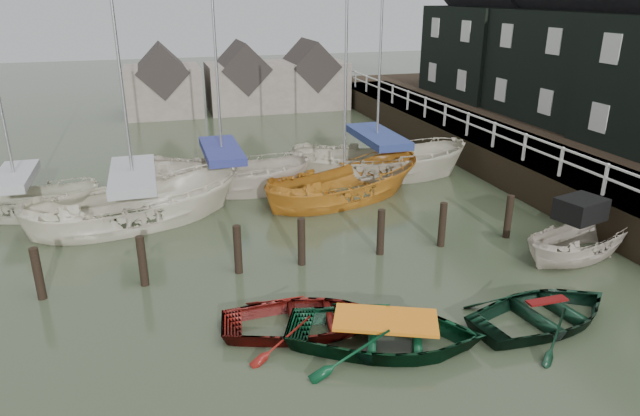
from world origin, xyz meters
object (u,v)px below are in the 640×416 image
object	(u,v)px
motorboat	(578,251)
sailboat_d	(376,174)
rowboat_dkgreen	(543,323)
sailboat_c	(344,198)
rowboat_red	(305,329)
sailboat_e	(22,212)
rowboat_green	(384,345)
sailboat_b	(224,188)
sailboat_a	(138,220)

from	to	relation	value
motorboat	sailboat_d	xyz separation A→B (m)	(-2.81, 9.00, -0.04)
rowboat_dkgreen	sailboat_c	world-z (taller)	sailboat_c
rowboat_red	motorboat	distance (m)	8.94
sailboat_e	rowboat_dkgreen	bearing A→B (deg)	-111.49
rowboat_dkgreen	motorboat	size ratio (longest dim) A/B	0.86
sailboat_e	sailboat_c	bearing A→B (deg)	-79.13
rowboat_red	rowboat_green	bearing A→B (deg)	-118.08
sailboat_c	sailboat_d	xyz separation A→B (m)	(2.23, 2.32, 0.05)
rowboat_dkgreen	sailboat_d	distance (m)	11.90
rowboat_dkgreen	sailboat_c	bearing A→B (deg)	1.36
rowboat_red	rowboat_green	distance (m)	1.88
rowboat_dkgreen	sailboat_d	xyz separation A→B (m)	(0.54, 11.89, 0.06)
sailboat_b	sailboat_e	bearing A→B (deg)	115.90
motorboat	rowboat_dkgreen	bearing A→B (deg)	116.10
rowboat_red	sailboat_d	xyz separation A→B (m)	(5.99, 10.54, 0.06)
sailboat_d	sailboat_a	bearing A→B (deg)	122.69
sailboat_d	rowboat_green	bearing A→B (deg)	176.68
rowboat_red	rowboat_dkgreen	bearing A→B (deg)	-95.67
sailboat_a	sailboat_c	xyz separation A→B (m)	(7.44, 0.27, -0.05)
rowboat_dkgreen	sailboat_e	size ratio (longest dim) A/B	0.42
rowboat_green	rowboat_dkgreen	xyz separation A→B (m)	(3.93, -0.23, 0.00)
sailboat_a	sailboat_b	distance (m)	4.13
sailboat_d	sailboat_c	bearing A→B (deg)	153.77
motorboat	sailboat_e	world-z (taller)	sailboat_e
motorboat	sailboat_a	xyz separation A→B (m)	(-12.48, 6.40, -0.04)
rowboat_green	sailboat_c	distance (m)	9.61
rowboat_red	sailboat_c	size ratio (longest dim) A/B	0.37
rowboat_green	sailboat_d	world-z (taller)	sailboat_d
rowboat_green	sailboat_c	xyz separation A→B (m)	(2.24, 9.34, 0.01)
rowboat_green	sailboat_b	xyz separation A→B (m)	(-1.96, 11.63, 0.06)
rowboat_red	motorboat	world-z (taller)	motorboat
sailboat_a	sailboat_e	size ratio (longest dim) A/B	1.34
motorboat	sailboat_e	bearing A→B (deg)	48.25
rowboat_green	sailboat_d	size ratio (longest dim) A/B	0.37
rowboat_green	sailboat_d	distance (m)	12.49
sailboat_a	sailboat_d	size ratio (longest dim) A/B	1.06
sailboat_a	sailboat_b	bearing A→B (deg)	-65.05
rowboat_red	sailboat_b	bearing A→B (deg)	10.59
rowboat_red	sailboat_c	xyz separation A→B (m)	(3.76, 8.23, 0.01)
rowboat_green	sailboat_a	distance (m)	10.45
sailboat_b	sailboat_d	distance (m)	6.43
sailboat_e	sailboat_a	bearing A→B (deg)	-97.22
sailboat_a	sailboat_c	distance (m)	7.44
motorboat	sailboat_a	distance (m)	14.02
rowboat_dkgreen	sailboat_b	distance (m)	13.24
rowboat_green	sailboat_e	size ratio (longest dim) A/B	0.47
sailboat_b	sailboat_e	xyz separation A→B (m)	(-7.16, -0.61, 0.00)
rowboat_red	sailboat_d	world-z (taller)	sailboat_d
sailboat_c	motorboat	bearing A→B (deg)	-160.00
sailboat_e	rowboat_green	bearing A→B (deg)	-121.12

